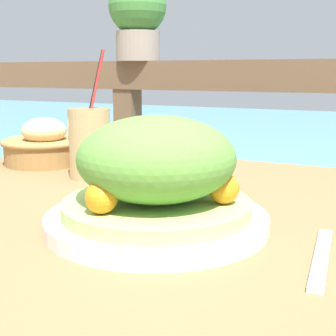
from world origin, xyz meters
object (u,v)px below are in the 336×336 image
(bread_basket, at_px, (45,146))
(salad_plate, at_px, (157,180))
(potted_plant, at_px, (138,15))
(drink_glass, at_px, (90,143))

(bread_basket, bearing_deg, salad_plate, -33.57)
(salad_plate, xyz_separation_m, bread_basket, (-0.43, 0.29, -0.02))
(potted_plant, bearing_deg, drink_glass, -68.97)
(bread_basket, xyz_separation_m, potted_plant, (-0.06, 0.54, 0.34))
(bread_basket, bearing_deg, drink_glass, -23.14)
(bread_basket, bearing_deg, potted_plant, 96.11)
(drink_glass, height_order, potted_plant, potted_plant)
(drink_glass, bearing_deg, salad_plate, -39.62)
(drink_glass, relative_size, bread_basket, 1.29)
(bread_basket, height_order, potted_plant, potted_plant)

